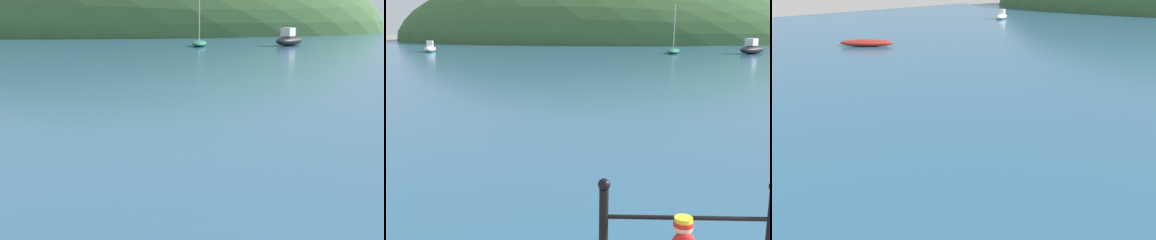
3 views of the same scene
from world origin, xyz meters
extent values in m
cube|color=#2D5B7A|center=(0.00, 32.00, 0.05)|extent=(80.00, 60.00, 0.10)
ellipsoid|color=#3D6033|center=(0.00, 66.51, 0.00)|extent=(65.59, 36.07, 22.00)
ellipsoid|color=#287551|center=(3.70, 36.69, 0.30)|extent=(1.80, 3.51, 0.40)
cylinder|color=beige|center=(3.66, 36.53, 2.35)|extent=(0.07, 0.07, 3.71)
ellipsoid|color=black|center=(10.29, 36.43, 0.44)|extent=(3.55, 3.78, 0.67)
cube|color=silver|center=(10.10, 36.21, 1.08)|extent=(1.25, 1.29, 0.61)
camera|label=1|loc=(-2.90, -1.11, 2.39)|focal=50.00mm
camera|label=2|loc=(-3.00, -2.56, 2.66)|focal=42.00mm
camera|label=3|loc=(1.73, 1.73, 3.64)|focal=35.00mm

